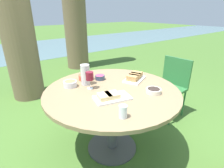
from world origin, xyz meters
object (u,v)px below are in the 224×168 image
object	(u,v)px
chair_near_right	(171,83)
water_pitcher	(85,75)
wine_glass	(90,77)
dining_table	(112,99)

from	to	relation	value
chair_near_right	water_pitcher	size ratio (longest dim) A/B	3.92
water_pitcher	wine_glass	world-z (taller)	water_pitcher
dining_table	wine_glass	bearing A→B (deg)	136.57
chair_near_right	water_pitcher	xyz separation A→B (m)	(-1.33, 0.25, 0.36)
water_pitcher	wine_glass	size ratio (longest dim) A/B	1.23
dining_table	chair_near_right	world-z (taller)	chair_near_right
dining_table	chair_near_right	distance (m)	1.19
wine_glass	chair_near_right	bearing A→B (deg)	-5.02
dining_table	chair_near_right	bearing A→B (deg)	1.96
dining_table	water_pitcher	distance (m)	0.39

